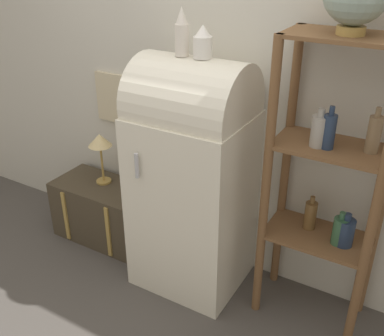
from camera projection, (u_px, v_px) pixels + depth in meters
ground_plane at (172, 298)px, 2.88m from camera, size 12.00×12.00×0.00m
wall_back at (218, 70)px, 2.71m from camera, size 7.00×0.09×2.70m
refrigerator at (193, 175)px, 2.73m from camera, size 0.66×0.61×1.49m
suitcase_trunk at (104, 211)px, 3.38m from camera, size 0.74×0.40×0.45m
shelf_unit at (329, 177)px, 2.37m from camera, size 0.61×0.36×1.67m
vase_left at (182, 33)px, 2.36m from camera, size 0.08×0.08×0.26m
vase_center at (203, 43)px, 2.34m from camera, size 0.10×0.10×0.17m
desk_lamp at (100, 144)px, 3.18m from camera, size 0.17×0.17×0.38m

